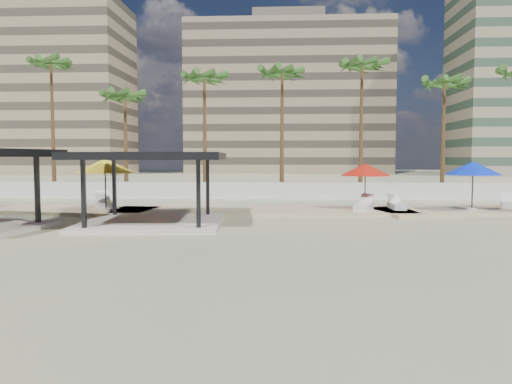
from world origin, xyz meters
TOP-DOWN VIEW (x-y plane):
  - ground at (0.00, 0.00)m, footprint 200.00×200.00m
  - promenade at (2.00, 7.67)m, footprint 44.45×7.97m
  - boundary_wall at (0.00, 16.00)m, footprint 56.00×0.30m
  - building_west at (-42.00, 68.00)m, footprint 34.00×16.00m
  - building_mid at (4.00, 78.00)m, footprint 38.00×16.00m
  - pavilion_central at (-2.73, 2.07)m, footprint 6.76×6.76m
  - umbrella_b at (-6.19, 5.80)m, footprint 3.50×3.50m
  - umbrella_c at (7.62, 7.95)m, footprint 3.35×3.35m
  - umbrella_d at (13.13, 7.18)m, footprint 3.59×3.59m
  - lounger_a at (-6.71, 7.05)m, footprint 1.86×2.51m
  - lounger_b at (7.39, 6.89)m, footprint 1.39×2.29m
  - lounger_c at (9.31, 7.78)m, footprint 0.68×1.99m
  - lounger_d at (15.89, 9.24)m, footprint 1.26×2.10m
  - palm_b at (-15.00, 18.70)m, footprint 3.00×3.00m
  - palm_c at (-9.00, 18.10)m, footprint 3.00×3.00m
  - palm_d at (-3.00, 18.90)m, footprint 3.00×3.00m
  - palm_e at (3.00, 18.40)m, footprint 3.00×3.00m
  - palm_f at (9.00, 18.60)m, footprint 3.00×3.00m
  - palm_g at (15.00, 18.20)m, footprint 3.00×3.00m

SIDE VIEW (x-z plane):
  - ground at x=0.00m, z-range 0.00..0.00m
  - promenade at x=2.00m, z-range -0.06..0.18m
  - lounger_c at x=9.31m, z-range -0.01..0.73m
  - lounger_d at x=15.89m, z-range -0.02..0.74m
  - lounger_b at x=7.39m, z-range -0.03..0.79m
  - lounger_a at x=-6.71m, z-range -0.06..0.86m
  - boundary_wall at x=0.00m, z-range 0.00..1.20m
  - pavilion_central at x=-2.73m, z-range 0.31..3.52m
  - umbrella_c at x=7.62m, z-range 1.07..3.54m
  - umbrella_d at x=13.13m, z-range 1.11..3.71m
  - umbrella_b at x=-6.19m, z-range 1.17..3.94m
  - palm_c at x=-9.00m, z-range 3.11..11.54m
  - palm_g at x=15.00m, z-range 3.48..12.77m
  - palm_d at x=-3.00m, z-range 3.77..13.71m
  - palm_e at x=3.00m, z-range 3.87..14.05m
  - palm_f at x=9.00m, z-range 4.11..14.85m
  - palm_b at x=-15.00m, z-range 4.28..15.41m
  - building_mid at x=4.00m, z-range -0.93..29.47m
  - building_west at x=-42.00m, z-range -0.93..31.47m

